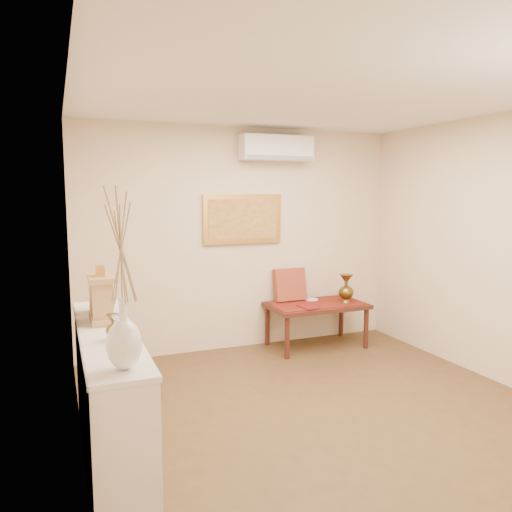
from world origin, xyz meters
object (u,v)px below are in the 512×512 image
mantel_clock (101,298)px  low_table (316,309)px  brass_urn_tall (346,285)px  wooden_chest (100,297)px  display_ledge (109,398)px  white_vase (122,278)px

mantel_clock → low_table: bearing=31.2°
brass_urn_tall → mantel_clock: mantel_clock is taller
wooden_chest → low_table: (2.67, 1.31, -0.62)m
brass_urn_tall → display_ledge: size_ratio=0.21×
mantel_clock → wooden_chest: (0.01, 0.31, -0.05)m
mantel_clock → low_table: 3.20m
white_vase → mantel_clock: size_ratio=2.41×
wooden_chest → white_vase: bearing=-89.5°
display_ledge → brass_urn_tall: bearing=30.5°
white_vase → display_ledge: size_ratio=0.49×
low_table → wooden_chest: bearing=-153.8°
white_vase → mantel_clock: 1.13m
white_vase → low_table: (2.66, 2.71, -0.99)m
display_ledge → low_table: bearing=35.1°
white_vase → brass_urn_tall: white_vase is taller
brass_urn_tall → display_ledge: brass_urn_tall is taller
white_vase → wooden_chest: (-0.01, 1.39, -0.37)m
wooden_chest → mantel_clock: bearing=-92.3°
brass_urn_tall → low_table: brass_urn_tall is taller
wooden_chest → brass_urn_tall: bearing=21.9°
white_vase → wooden_chest: 1.44m
white_vase → display_ledge: 1.28m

